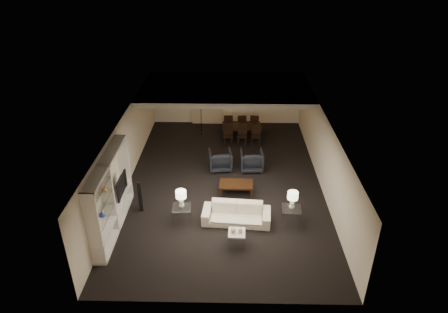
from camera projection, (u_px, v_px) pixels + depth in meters
name	position (u px, v px, depth m)	size (l,w,h in m)	color
floor	(224.00, 183.00, 14.61)	(11.00, 11.00, 0.00)	black
ceiling	(224.00, 120.00, 13.42)	(7.00, 11.00, 0.02)	silver
wall_back	(226.00, 98.00, 18.85)	(7.00, 0.02, 2.50)	beige
wall_front	(219.00, 265.00, 9.19)	(7.00, 0.02, 2.50)	beige
wall_left	(125.00, 152.00, 14.08)	(0.02, 11.00, 2.50)	beige
wall_right	(324.00, 154.00, 13.95)	(0.02, 11.00, 2.50)	beige
ceiling_soffit	(226.00, 89.00, 16.54)	(7.00, 4.00, 0.20)	silver
curtains	(207.00, 100.00, 18.82)	(1.50, 0.12, 2.40)	beige
door	(241.00, 103.00, 18.90)	(0.90, 0.05, 2.10)	silver
painting	(271.00, 93.00, 18.63)	(0.95, 0.04, 0.65)	#142D38
media_unit	(111.00, 195.00, 11.83)	(0.38, 3.40, 2.35)	white
pendant_light	(233.00, 100.00, 16.76)	(0.52, 0.52, 0.24)	#D8591E
sofa	(236.00, 214.00, 12.45)	(2.12, 0.83, 0.62)	#EEE1C4
coffee_table	(236.00, 189.00, 13.90)	(1.16, 0.68, 0.42)	black
armchair_left	(220.00, 160.00, 15.31)	(0.84, 0.86, 0.79)	black
armchair_right	(251.00, 160.00, 15.29)	(0.84, 0.86, 0.79)	black
side_table_left	(182.00, 214.00, 12.49)	(0.58, 0.58, 0.54)	silver
side_table_right	(291.00, 216.00, 12.43)	(0.58, 0.58, 0.54)	white
table_lamp_left	(181.00, 199.00, 12.22)	(0.33, 0.33, 0.60)	beige
table_lamp_right	(292.00, 200.00, 12.16)	(0.33, 0.33, 0.60)	white
marble_table	(237.00, 239.00, 11.51)	(0.48, 0.48, 0.48)	silver
gold_gourd_a	(233.00, 230.00, 11.36)	(0.15, 0.15, 0.15)	#EBCA7C
gold_gourd_b	(240.00, 230.00, 11.36)	(0.14, 0.14, 0.14)	#E7BA7A
television	(118.00, 186.00, 12.51)	(0.14, 1.05, 0.61)	black
vase_blue	(102.00, 214.00, 11.03)	(0.18, 0.18, 0.19)	#2533A1
vase_amber	(105.00, 189.00, 11.24)	(0.16, 0.16, 0.17)	#C18840
floor_speaker	(140.00, 196.00, 12.87)	(0.12, 0.12, 1.09)	black
dining_table	(242.00, 132.00, 17.76)	(1.72, 0.96, 0.61)	black
chair_nl	(228.00, 135.00, 17.13)	(0.42, 0.42, 0.90)	black
chair_nm	(242.00, 135.00, 17.12)	(0.42, 0.42, 0.90)	black
chair_nr	(256.00, 135.00, 17.11)	(0.42, 0.42, 0.90)	black
chair_fl	(228.00, 123.00, 18.27)	(0.42, 0.42, 0.90)	black
chair_fm	(242.00, 123.00, 18.26)	(0.42, 0.42, 0.90)	black
chair_fr	(255.00, 123.00, 18.25)	(0.42, 0.42, 0.90)	black
floor_lamp	(201.00, 118.00, 18.04)	(0.22, 0.22, 1.51)	black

